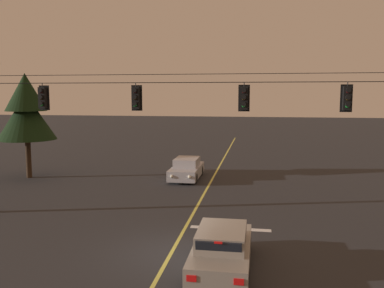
{
  "coord_description": "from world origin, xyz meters",
  "views": [
    {
      "loc": [
        3.0,
        -13.89,
        5.64
      ],
      "look_at": [
        0.0,
        4.56,
        3.37
      ],
      "focal_mm": 38.56,
      "sensor_mm": 36.0,
      "label": 1
    }
  ],
  "objects_px": {
    "tree_verge_near": "(26,110)",
    "car_waiting_near_lane": "(222,250)",
    "traffic_light_right_inner": "(347,98)",
    "traffic_light_left_inner": "(136,98)",
    "car_oncoming_lead": "(187,169)",
    "traffic_light_centre": "(244,98)",
    "traffic_light_leftmost": "(43,98)"
  },
  "relations": [
    {
      "from": "tree_verge_near",
      "to": "car_waiting_near_lane",
      "type": "bearing_deg",
      "value": -41.57
    },
    {
      "from": "traffic_light_right_inner",
      "to": "traffic_light_left_inner",
      "type": "bearing_deg",
      "value": 180.0
    },
    {
      "from": "traffic_light_left_inner",
      "to": "car_oncoming_lead",
      "type": "distance_m",
      "value": 10.53
    },
    {
      "from": "traffic_light_left_inner",
      "to": "tree_verge_near",
      "type": "bearing_deg",
      "value": 141.49
    },
    {
      "from": "car_waiting_near_lane",
      "to": "car_oncoming_lead",
      "type": "xyz_separation_m",
      "value": [
        -3.62,
        14.0,
        -0.0
      ]
    },
    {
      "from": "traffic_light_centre",
      "to": "car_waiting_near_lane",
      "type": "height_order",
      "value": "traffic_light_centre"
    },
    {
      "from": "traffic_light_right_inner",
      "to": "car_oncoming_lead",
      "type": "bearing_deg",
      "value": 131.31
    },
    {
      "from": "traffic_light_leftmost",
      "to": "traffic_light_right_inner",
      "type": "relative_size",
      "value": 1.0
    },
    {
      "from": "traffic_light_left_inner",
      "to": "traffic_light_centre",
      "type": "height_order",
      "value": "same"
    },
    {
      "from": "traffic_light_centre",
      "to": "car_oncoming_lead",
      "type": "relative_size",
      "value": 0.28
    },
    {
      "from": "car_oncoming_lead",
      "to": "car_waiting_near_lane",
      "type": "bearing_deg",
      "value": -75.5
    },
    {
      "from": "traffic_light_left_inner",
      "to": "traffic_light_centre",
      "type": "distance_m",
      "value": 4.69
    },
    {
      "from": "traffic_light_leftmost",
      "to": "traffic_light_centre",
      "type": "distance_m",
      "value": 9.06
    },
    {
      "from": "traffic_light_leftmost",
      "to": "car_waiting_near_lane",
      "type": "distance_m",
      "value": 10.91
    },
    {
      "from": "traffic_light_centre",
      "to": "tree_verge_near",
      "type": "xyz_separation_m",
      "value": [
        -14.72,
        7.99,
        -0.89
      ]
    },
    {
      "from": "traffic_light_centre",
      "to": "traffic_light_left_inner",
      "type": "bearing_deg",
      "value": 180.0
    },
    {
      "from": "traffic_light_left_inner",
      "to": "car_oncoming_lead",
      "type": "height_order",
      "value": "traffic_light_left_inner"
    },
    {
      "from": "traffic_light_centre",
      "to": "traffic_light_right_inner",
      "type": "height_order",
      "value": "same"
    },
    {
      "from": "traffic_light_right_inner",
      "to": "car_oncoming_lead",
      "type": "relative_size",
      "value": 0.28
    },
    {
      "from": "car_waiting_near_lane",
      "to": "tree_verge_near",
      "type": "bearing_deg",
      "value": 138.43
    },
    {
      "from": "traffic_light_centre",
      "to": "car_oncoming_lead",
      "type": "distance_m",
      "value": 11.28
    },
    {
      "from": "traffic_light_leftmost",
      "to": "tree_verge_near",
      "type": "bearing_deg",
      "value": 125.33
    },
    {
      "from": "traffic_light_centre",
      "to": "car_waiting_near_lane",
      "type": "relative_size",
      "value": 0.28
    },
    {
      "from": "traffic_light_left_inner",
      "to": "traffic_light_right_inner",
      "type": "xyz_separation_m",
      "value": [
        8.81,
        0.0,
        0.0
      ]
    },
    {
      "from": "tree_verge_near",
      "to": "traffic_light_left_inner",
      "type": "bearing_deg",
      "value": -38.51
    },
    {
      "from": "tree_verge_near",
      "to": "traffic_light_right_inner",
      "type": "bearing_deg",
      "value": -22.96
    },
    {
      "from": "traffic_light_right_inner",
      "to": "traffic_light_leftmost",
      "type": "bearing_deg",
      "value": 180.0
    },
    {
      "from": "traffic_light_right_inner",
      "to": "car_waiting_near_lane",
      "type": "xyz_separation_m",
      "value": [
        -4.59,
        -4.66,
        -4.83
      ]
    },
    {
      "from": "traffic_light_right_inner",
      "to": "car_waiting_near_lane",
      "type": "relative_size",
      "value": 0.28
    },
    {
      "from": "traffic_light_leftmost",
      "to": "tree_verge_near",
      "type": "height_order",
      "value": "tree_verge_near"
    },
    {
      "from": "traffic_light_centre",
      "to": "car_waiting_near_lane",
      "type": "distance_m",
      "value": 6.73
    },
    {
      "from": "traffic_light_right_inner",
      "to": "car_waiting_near_lane",
      "type": "height_order",
      "value": "traffic_light_right_inner"
    }
  ]
}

